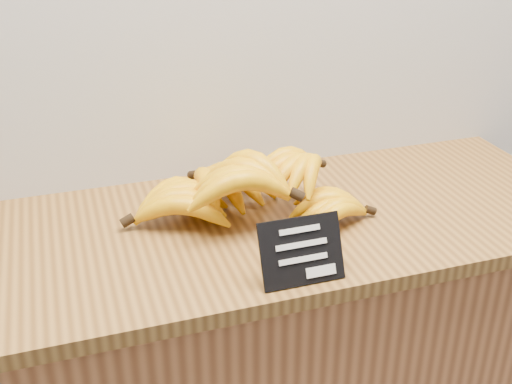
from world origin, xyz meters
name	(u,v)px	position (x,y,z in m)	size (l,w,h in m)	color
counter_top	(248,228)	(0.19, 2.75, 0.92)	(1.44, 0.54, 0.03)	brown
chalkboard_sign	(302,251)	(0.21, 2.53, 0.98)	(0.15, 0.01, 0.12)	black
banana_pile	(245,190)	(0.19, 2.78, 0.99)	(0.49, 0.37, 0.13)	#E6AA09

